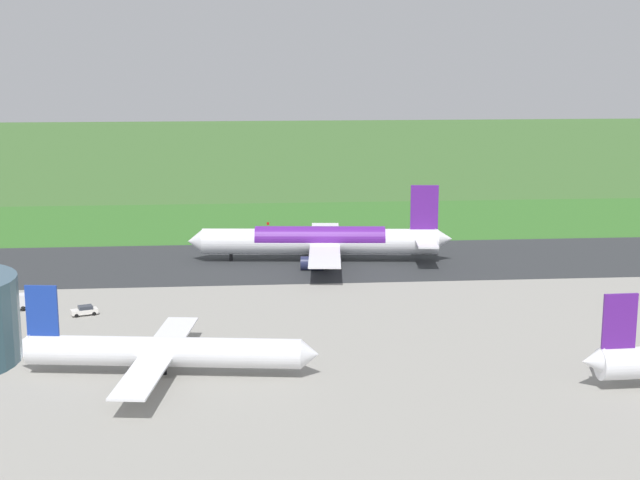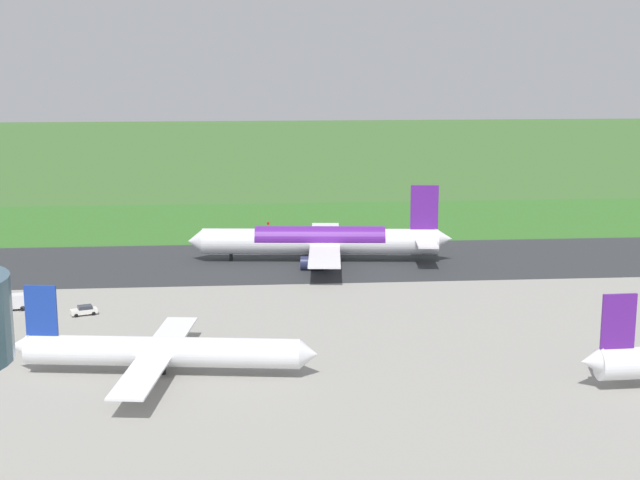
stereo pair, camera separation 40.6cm
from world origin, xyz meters
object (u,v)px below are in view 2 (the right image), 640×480
object	(u,v)px
airliner_parked_mid	(161,351)
service_truck_baggage	(15,302)
service_car_followme	(84,310)
traffic_cone_orange	(242,230)
no_stopping_sign	(268,226)
airliner_main	(322,241)

from	to	relation	value
airliner_parked_mid	service_truck_baggage	world-z (taller)	airliner_parked_mid
airliner_parked_mid	service_car_followme	size ratio (longest dim) A/B	9.02
traffic_cone_orange	service_car_followme	bearing A→B (deg)	69.86
service_truck_baggage	service_car_followme	size ratio (longest dim) A/B	1.33
no_stopping_sign	airliner_main	bearing A→B (deg)	107.05
airliner_main	service_truck_baggage	xyz separation A→B (m)	(53.90, 31.81, -2.95)
service_truck_baggage	traffic_cone_orange	distance (m)	75.87
airliner_parked_mid	service_truck_baggage	size ratio (longest dim) A/B	6.79
airliner_main	service_car_followme	size ratio (longest dim) A/B	11.87
airliner_parked_mid	no_stopping_sign	distance (m)	99.70
airliner_parked_mid	no_stopping_sign	size ratio (longest dim) A/B	17.53
service_truck_baggage	airliner_main	bearing A→B (deg)	-149.46
airliner_main	traffic_cone_orange	bearing A→B (deg)	-64.47
airliner_main	no_stopping_sign	distance (m)	34.34
airliner_main	airliner_parked_mid	distance (m)	70.86
traffic_cone_orange	airliner_main	bearing A→B (deg)	115.53
service_truck_baggage	no_stopping_sign	world-z (taller)	service_truck_baggage
no_stopping_sign	traffic_cone_orange	size ratio (longest dim) A/B	4.26
airliner_main	service_truck_baggage	size ratio (longest dim) A/B	8.95
airliner_main	service_truck_baggage	bearing A→B (deg)	30.54
airliner_parked_mid	traffic_cone_orange	distance (m)	100.20
airliner_main	traffic_cone_orange	world-z (taller)	airliner_main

